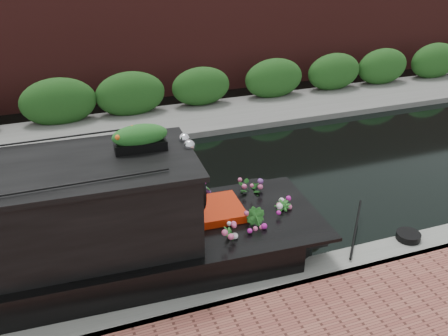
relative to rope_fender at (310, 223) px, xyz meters
name	(u,v)px	position (x,y,z in m)	size (l,w,h in m)	color
ground	(179,199)	(-2.01, 2.02, -0.18)	(80.00, 80.00, 0.00)	black
near_bank_coping	(236,299)	(-2.01, -1.28, -0.18)	(40.00, 0.60, 0.50)	gray
far_bank_path	(140,129)	(-2.01, 6.22, -0.18)	(40.00, 2.40, 0.34)	slate
far_hedge	(133,118)	(-2.01, 7.12, -0.18)	(40.00, 1.10, 2.80)	#204F1A
far_brick_wall	(121,97)	(-2.01, 9.22, -0.18)	(40.00, 1.00, 8.00)	#4F1D1A
rope_fender	(310,223)	(0.00, 0.00, 0.00)	(0.35, 0.35, 0.39)	olive
coiled_mooring_rope	(408,236)	(1.32, -1.13, 0.13)	(0.43, 0.43, 0.12)	black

